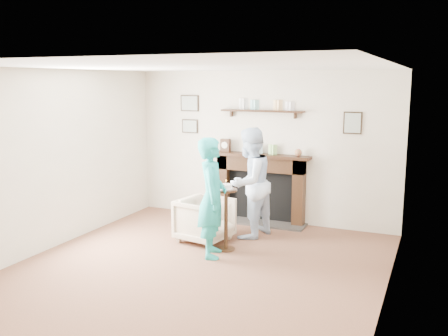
{
  "coord_description": "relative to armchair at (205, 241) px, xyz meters",
  "views": [
    {
      "loc": [
        2.69,
        -5.29,
        2.34
      ],
      "look_at": [
        -0.01,
        0.9,
        1.15
      ],
      "focal_mm": 40.0,
      "sensor_mm": 36.0,
      "label": 1
    }
  ],
  "objects": [
    {
      "name": "ground",
      "position": [
        0.39,
        -1.08,
        0.0
      ],
      "size": [
        5.0,
        5.0,
        0.0
      ],
      "primitive_type": "plane",
      "color": "brown",
      "rests_on": "ground"
    },
    {
      "name": "room_shell",
      "position": [
        0.39,
        -0.39,
        1.62
      ],
      "size": [
        4.54,
        5.02,
        2.52
      ],
      "color": "beige",
      "rests_on": "ground"
    },
    {
      "name": "armchair",
      "position": [
        0.0,
        0.0,
        0.0
      ],
      "size": [
        0.82,
        0.8,
        0.65
      ],
      "primitive_type": "imported",
      "rotation": [
        0.0,
        0.0,
        1.4
      ],
      "color": "#BDAE8C",
      "rests_on": "ground"
    },
    {
      "name": "man",
      "position": [
        0.52,
        0.47,
        0.0
      ],
      "size": [
        0.81,
        0.94,
        1.66
      ],
      "primitive_type": "imported",
      "rotation": [
        0.0,
        0.0,
        -1.83
      ],
      "color": "silver",
      "rests_on": "ground"
    },
    {
      "name": "woman",
      "position": [
        0.36,
        -0.51,
        0.0
      ],
      "size": [
        0.57,
        0.69,
        1.61
      ],
      "primitive_type": "imported",
      "rotation": [
        0.0,
        0.0,
        1.94
      ],
      "color": "teal",
      "rests_on": "ground"
    },
    {
      "name": "pedestal_table",
      "position": [
        0.43,
        -0.22,
        0.61
      ],
      "size": [
        0.31,
        0.31,
        1.0
      ],
      "color": "black",
      "rests_on": "ground"
    }
  ]
}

